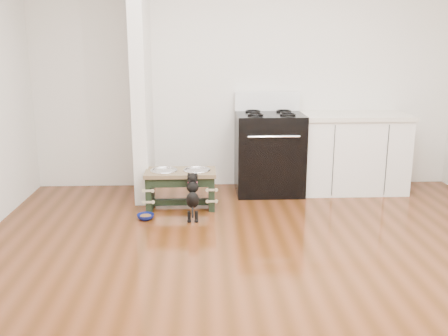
{
  "coord_description": "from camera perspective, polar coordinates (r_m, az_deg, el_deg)",
  "views": [
    {
      "loc": [
        -0.52,
        -3.44,
        1.69
      ],
      "look_at": [
        -0.31,
        1.25,
        0.52
      ],
      "focal_mm": 40.0,
      "sensor_mm": 36.0,
      "label": 1
    }
  ],
  "objects": [
    {
      "name": "partition_wall",
      "position": [
        5.59,
        -9.42,
        10.35
      ],
      "size": [
        0.15,
        0.8,
        2.7
      ],
      "primitive_type": "cube",
      "color": "silver",
      "rests_on": "ground"
    },
    {
      "name": "ground",
      "position": [
        3.87,
        5.56,
        -11.96
      ],
      "size": [
        5.0,
        5.0,
        0.0
      ],
      "primitive_type": "plane",
      "color": "#44220C",
      "rests_on": "ground"
    },
    {
      "name": "floor_bowl",
      "position": [
        5.01,
        -8.95,
        -5.53
      ],
      "size": [
        0.21,
        0.21,
        0.05
      ],
      "rotation": [
        0.0,
        0.0,
        0.24
      ],
      "color": "navy",
      "rests_on": "ground"
    },
    {
      "name": "room_shell",
      "position": [
        3.48,
        6.2,
        12.77
      ],
      "size": [
        5.0,
        5.0,
        5.0
      ],
      "color": "silver",
      "rests_on": "ground"
    },
    {
      "name": "dog_feeder",
      "position": [
        5.25,
        -4.98,
        -1.55
      ],
      "size": [
        0.74,
        0.39,
        0.42
      ],
      "color": "black",
      "rests_on": "ground"
    },
    {
      "name": "cabinet_run",
      "position": [
        6.01,
        14.44,
        1.7
      ],
      "size": [
        1.24,
        0.64,
        0.91
      ],
      "color": "white",
      "rests_on": "ground"
    },
    {
      "name": "oven_range",
      "position": [
        5.78,
        5.17,
        1.86
      ],
      "size": [
        0.76,
        0.69,
        1.14
      ],
      "color": "black",
      "rests_on": "ground"
    },
    {
      "name": "puppy",
      "position": [
        4.93,
        -3.61,
        -3.06
      ],
      "size": [
        0.13,
        0.38,
        0.45
      ],
      "color": "black",
      "rests_on": "ground"
    }
  ]
}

